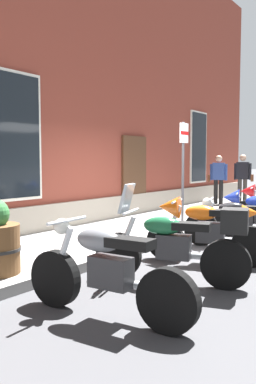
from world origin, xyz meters
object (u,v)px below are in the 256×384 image
Objects in this scene: motorcycle_grey_naked at (105,272)px; motorcycle_green_touring at (179,243)px; motorcycle_black_naked at (237,223)px; pedestrian_blue_top at (218,177)px; pedestrian_dark_jacket at (243,176)px; motorcycle_orange_sport at (203,227)px; parking_sign at (183,159)px.

motorcycle_green_touring is (1.45, -0.06, 0.06)m from motorcycle_grey_naked.
motorcycle_grey_naked is 1.04× the size of motorcycle_black_naked.
pedestrian_dark_jacket reaches higher than pedestrian_blue_top.
pedestrian_blue_top is at bearing 16.90° from motorcycle_grey_naked.
motorcycle_orange_sport is (2.70, 0.19, 0.08)m from motorcycle_grey_naked.
motorcycle_black_naked is 2.25m from parking_sign.
motorcycle_green_touring reaches higher than motorcycle_grey_naked.
pedestrian_dark_jacket is 5.48m from parking_sign.
motorcycle_green_touring is 8.96m from pedestrian_blue_top.
motorcycle_green_touring is 1.04× the size of motorcycle_orange_sport.
motorcycle_green_touring is at bearing -164.98° from pedestrian_dark_jacket.
motorcycle_grey_naked is at bearing -167.28° from pedestrian_dark_jacket.
parking_sign is (0.95, 1.65, 1.20)m from motorcycle_black_naked.
motorcycle_orange_sport is at bearing -145.67° from parking_sign.
pedestrian_blue_top is (5.75, 2.84, 0.61)m from motorcycle_black_naked.
pedestrian_blue_top reaches higher than motorcycle_grey_naked.
motorcycle_green_touring is 1.04× the size of motorcycle_black_naked.
motorcycle_black_naked is 1.15× the size of pedestrian_dark_jacket.
motorcycle_grey_naked is 10.76m from pedestrian_dark_jacket.
parking_sign is at bearing 19.61° from motorcycle_grey_naked.
parking_sign is at bearing 27.26° from motorcycle_green_touring.
pedestrian_dark_jacket is at bearing 15.61° from motorcycle_orange_sport.
parking_sign is at bearing 59.94° from motorcycle_black_naked.
motorcycle_grey_naked is at bearing -177.84° from motorcycle_black_naked.
motorcycle_orange_sport reaches higher than motorcycle_black_naked.
motorcycle_black_naked is at bearing -153.72° from pedestrian_blue_top.
motorcycle_green_touring is 4.21m from parking_sign.
parking_sign is (2.36, 1.61, 1.10)m from motorcycle_orange_sport.
motorcycle_black_naked is 6.44m from pedestrian_blue_top.
pedestrian_blue_top is (9.86, 2.99, 0.59)m from motorcycle_grey_naked.
motorcycle_grey_naked is at bearing 177.77° from motorcycle_green_touring.
pedestrian_blue_top is at bearing 21.39° from motorcycle_orange_sport.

